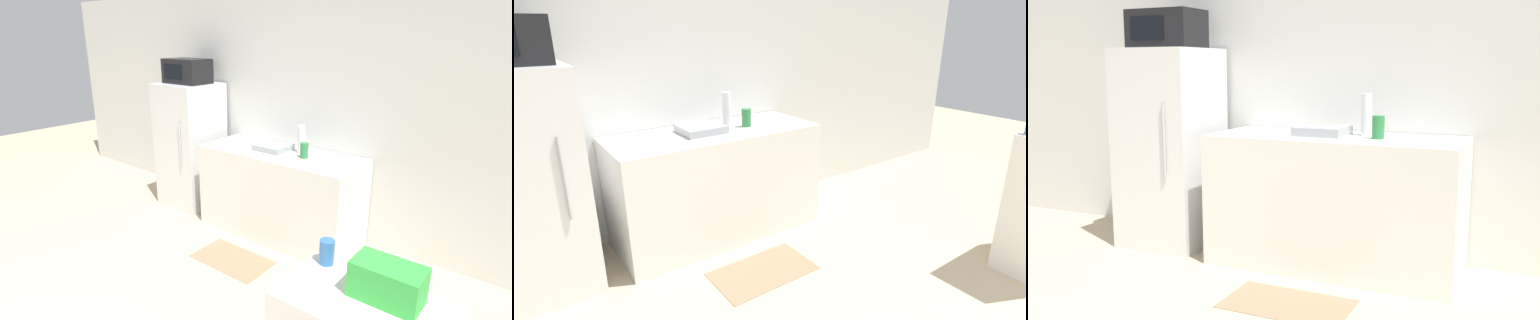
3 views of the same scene
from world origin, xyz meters
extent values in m
cube|color=silver|center=(0.00, 3.42, 1.30)|extent=(8.00, 0.06, 2.60)
cube|color=silver|center=(-1.14, 3.03, 0.77)|extent=(0.67, 0.64, 1.54)
cylinder|color=#B7B7BC|center=(-0.96, 2.69, 0.89)|extent=(0.02, 0.02, 0.54)
cube|color=black|center=(-1.14, 3.03, 1.69)|extent=(0.54, 0.35, 0.29)
cube|color=black|center=(-1.19, 2.85, 1.69)|extent=(0.30, 0.01, 0.17)
cube|color=silver|center=(0.24, 3.03, 0.47)|extent=(1.74, 0.71, 0.93)
cube|color=#9EA3A8|center=(0.13, 3.04, 0.96)|extent=(0.34, 0.33, 0.06)
cylinder|color=silver|center=(0.42, 3.13, 1.08)|extent=(0.07, 0.07, 0.29)
cylinder|color=#2D7F42|center=(0.54, 3.00, 1.01)|extent=(0.08, 0.08, 0.15)
cube|color=green|center=(2.07, 1.17, 1.14)|extent=(0.29, 0.17, 0.16)
cylinder|color=#336BB2|center=(1.75, 1.26, 1.12)|extent=(0.07, 0.07, 0.12)
cube|color=#937A5B|center=(0.21, 2.27, 0.00)|extent=(0.77, 0.45, 0.01)
camera|label=1|loc=(2.53, -0.27, 2.11)|focal=28.00mm
camera|label=2|loc=(-1.25, 0.14, 1.78)|focal=28.00mm
camera|label=3|loc=(1.53, -0.67, 1.41)|focal=40.00mm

